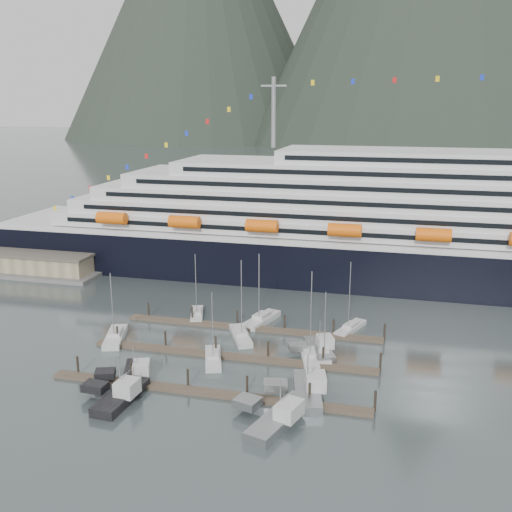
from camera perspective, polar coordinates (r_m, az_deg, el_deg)
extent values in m
plane|color=#455252|center=(95.94, 0.00, -10.67)|extent=(1600.00, 1600.00, 0.00)
cone|color=black|center=(732.95, -5.33, 22.64)|extent=(340.00, 340.00, 340.00)
cube|color=black|center=(143.88, 15.30, -0.84)|extent=(210.00, 28.00, 12.00)
cube|color=silver|center=(142.36, 15.47, 1.69)|extent=(205.80, 27.44, 1.50)
cube|color=silver|center=(142.03, 17.56, 2.58)|extent=(185.00, 26.00, 3.20)
cube|color=black|center=(129.24, 17.82, 1.50)|extent=(175.75, 0.20, 1.00)
cube|color=silver|center=(141.57, 18.47, 3.79)|extent=(180.00, 25.00, 3.20)
cube|color=black|center=(129.23, 18.80, 2.87)|extent=(171.00, 0.20, 1.00)
cube|color=silver|center=(141.21, 19.38, 5.01)|extent=(172.00, 24.00, 3.20)
cube|color=black|center=(129.33, 19.79, 4.24)|extent=(163.40, 0.20, 1.00)
cube|color=silver|center=(140.95, 20.30, 6.24)|extent=(160.00, 23.00, 3.20)
cube|color=black|center=(129.55, 20.77, 5.61)|extent=(152.00, 0.20, 1.00)
cube|color=silver|center=(140.80, 21.23, 7.42)|extent=(140.00, 22.00, 3.00)
cube|color=black|center=(129.88, 21.75, 6.92)|extent=(133.00, 0.20, 1.00)
cube|color=silver|center=(140.76, 22.15, 8.57)|extent=(95.00, 20.00, 3.00)
cube|color=black|center=(130.83, 22.70, 8.21)|extent=(90.25, 0.20, 1.00)
cylinder|color=gray|center=(142.65, 1.69, 13.50)|extent=(1.00, 1.00, 16.00)
cylinder|color=#FF650D|center=(143.30, -13.57, 3.53)|extent=(7.00, 2.80, 2.80)
cylinder|color=#FF650D|center=(135.86, -6.83, 3.24)|extent=(7.00, 2.80, 2.80)
cylinder|color=#FF650D|center=(130.48, 0.57, 2.88)|extent=(7.00, 2.80, 2.80)
cylinder|color=#FF650D|center=(127.45, 8.45, 2.44)|extent=(7.00, 2.80, 2.80)
cylinder|color=#FF650D|center=(126.92, 16.56, 1.94)|extent=(7.00, 2.80, 2.80)
cube|color=#595956|center=(162.23, -21.41, -0.97)|extent=(46.00, 20.00, 1.20)
cube|color=gray|center=(161.69, -21.48, -0.22)|extent=(42.00, 16.00, 5.00)
cube|color=#595147|center=(161.07, -21.57, 0.71)|extent=(43.00, 17.00, 0.60)
cube|color=#473D2E|center=(88.57, -4.88, -12.80)|extent=(48.00, 2.00, 0.50)
cylinder|color=black|center=(97.37, -16.61, -10.01)|extent=(0.36, 0.36, 3.20)
cylinder|color=black|center=(93.29, -11.77, -10.81)|extent=(0.36, 0.36, 3.20)
cylinder|color=black|center=(89.93, -6.51, -11.59)|extent=(0.36, 0.36, 3.20)
cylinder|color=black|center=(87.36, -0.85, -12.31)|extent=(0.36, 0.36, 3.20)
cylinder|color=black|center=(85.67, 5.12, -12.94)|extent=(0.36, 0.36, 3.20)
cylinder|color=black|center=(84.91, 11.29, -13.45)|extent=(0.36, 0.36, 3.20)
cube|color=#473D2E|center=(99.70, -2.39, -9.51)|extent=(48.00, 2.00, 0.50)
cylinder|color=black|center=(107.72, -13.07, -7.35)|extent=(0.36, 0.36, 3.20)
cylinder|color=black|center=(104.05, -8.62, -7.92)|extent=(0.36, 0.36, 3.20)
cylinder|color=black|center=(101.04, -3.86, -8.48)|extent=(0.36, 0.36, 3.20)
cylinder|color=black|center=(98.77, 1.17, -9.01)|extent=(0.36, 0.36, 3.20)
cylinder|color=black|center=(97.28, 6.40, -9.49)|extent=(0.36, 0.36, 3.20)
cylinder|color=black|center=(96.61, 11.77, -9.89)|extent=(0.36, 0.36, 3.20)
cube|color=#473D2E|center=(111.23, -0.44, -6.88)|extent=(48.00, 2.00, 0.50)
cylinder|color=black|center=(118.60, -10.19, -5.14)|extent=(0.36, 0.36, 3.20)
cylinder|color=black|center=(115.27, -6.10, -5.57)|extent=(0.36, 0.36, 3.20)
cylinder|color=black|center=(112.56, -1.78, -5.99)|extent=(0.36, 0.36, 3.20)
cylinder|color=black|center=(110.53, 2.74, -6.40)|extent=(0.36, 0.36, 3.20)
cylinder|color=black|center=(109.20, 7.39, -6.77)|extent=(0.36, 0.36, 3.20)
cylinder|color=black|center=(108.60, 12.14, -7.11)|extent=(0.36, 0.36, 3.20)
cube|color=#BBBBBB|center=(109.45, -13.25, -7.65)|extent=(5.87, 10.51, 1.57)
cube|color=#BBBBBB|center=(109.07, -13.28, -7.14)|extent=(3.22, 4.05, 0.90)
cylinder|color=gray|center=(106.26, -13.54, -4.59)|extent=(0.18, 0.18, 11.54)
cube|color=#BBBBBB|center=(107.28, -1.47, -7.71)|extent=(6.69, 9.98, 1.38)
cube|color=#BBBBBB|center=(106.95, -1.47, -7.27)|extent=(3.31, 3.97, 0.79)
cylinder|color=gray|center=(103.75, -1.40, -4.07)|extent=(0.16, 0.16, 13.74)
cube|color=#BBBBBB|center=(98.64, -4.11, -9.81)|extent=(5.34, 9.37, 1.33)
cube|color=#BBBBBB|center=(98.29, -4.12, -9.36)|extent=(2.85, 3.62, 0.76)
cylinder|color=gray|center=(95.43, -4.17, -6.67)|extent=(0.15, 0.15, 11.09)
cube|color=#BBBBBB|center=(99.52, 5.09, -9.60)|extent=(5.16, 10.75, 1.33)
cube|color=#BBBBBB|center=(99.17, 5.10, -9.16)|extent=(2.81, 4.04, 0.76)
cylinder|color=gray|center=(95.63, 5.25, -5.61)|extent=(0.15, 0.15, 14.33)
cube|color=#BBBBBB|center=(118.09, -5.65, -5.65)|extent=(4.78, 8.90, 1.21)
cube|color=#BBBBBB|center=(117.84, -5.66, -5.31)|extent=(2.57, 3.40, 0.69)
cylinder|color=gray|center=(115.18, -5.75, -2.74)|extent=(0.14, 0.14, 12.06)
cube|color=#BBBBBB|center=(114.62, 0.54, -6.21)|extent=(5.64, 10.52, 1.57)
cube|color=#BBBBBB|center=(114.26, 0.54, -5.72)|extent=(3.15, 4.03, 0.90)
cylinder|color=gray|center=(111.47, 0.29, -2.95)|extent=(0.18, 0.18, 12.70)
cube|color=#BBBBBB|center=(112.04, 8.97, -6.90)|extent=(5.30, 9.44, 1.23)
cube|color=#BBBBBB|center=(111.77, 8.99, -6.54)|extent=(2.75, 3.63, 0.70)
cylinder|color=gray|center=(108.98, 8.90, -3.73)|extent=(0.14, 0.14, 12.46)
cube|color=#BBBBBB|center=(100.45, 6.46, -9.40)|extent=(3.68, 8.05, 1.21)
cube|color=#BBBBBB|center=(100.16, 6.47, -9.01)|extent=(2.21, 3.00, 0.69)
cylinder|color=gray|center=(97.50, 6.58, -6.42)|extent=(0.14, 0.14, 10.73)
cube|color=black|center=(93.78, -11.52, -11.37)|extent=(6.90, 11.57, 1.72)
cube|color=black|center=(93.84, -14.19, -10.81)|extent=(3.62, 3.35, 1.03)
cube|color=#BBBBBB|center=(92.98, -10.87, -10.45)|extent=(3.46, 4.00, 1.90)
cube|color=black|center=(92.70, -10.89, -10.07)|extent=(3.21, 3.73, 0.43)
cylinder|color=gray|center=(92.48, -11.62, -9.64)|extent=(0.14, 0.14, 4.31)
cube|color=black|center=(88.36, -12.73, -13.13)|extent=(4.15, 10.93, 1.95)
cube|color=black|center=(89.81, -15.07, -11.94)|extent=(3.45, 2.56, 1.17)
cube|color=#BBBBBB|center=(87.01, -12.17, -12.16)|extent=(2.92, 3.38, 2.15)
cube|color=black|center=(86.66, -12.20, -11.69)|extent=(2.71, 3.15, 0.49)
cylinder|color=gray|center=(86.79, -12.86, -11.05)|extent=(0.16, 0.16, 4.88)
cube|color=gray|center=(81.36, 2.30, -15.33)|extent=(7.06, 13.63, 1.89)
cube|color=gray|center=(83.02, -0.81, -13.75)|extent=(3.91, 3.71, 1.13)
cube|color=#BBBBBB|center=(79.92, 3.17, -14.43)|extent=(3.67, 4.56, 2.08)
cube|color=black|center=(79.56, 3.18, -13.95)|extent=(3.42, 4.25, 0.47)
cylinder|color=gray|center=(79.71, 2.33, -13.19)|extent=(0.15, 0.15, 4.72)
cube|color=gray|center=(87.97, 4.90, -12.93)|extent=(6.20, 12.41, 1.98)
cube|color=gray|center=(87.23, 1.88, -12.22)|extent=(3.88, 3.32, 1.19)
cube|color=#BBBBBB|center=(87.18, 5.72, -11.80)|extent=(3.52, 4.11, 2.18)
cube|color=black|center=(86.83, 5.74, -11.33)|extent=(3.27, 3.84, 0.50)
cylinder|color=gray|center=(86.36, 4.95, -10.80)|extent=(0.16, 0.16, 4.96)
cube|color=gray|center=(101.70, 6.04, -9.02)|extent=(6.78, 10.21, 1.77)
cube|color=gray|center=(100.45, 3.99, -8.62)|extent=(3.61, 3.16, 1.06)
cube|color=#BBBBBB|center=(101.28, 6.60, -8.10)|extent=(3.43, 3.66, 1.95)
cube|color=black|center=(101.02, 6.61, -7.73)|extent=(3.19, 3.42, 0.44)
cylinder|color=gray|center=(100.48, 6.08, -7.35)|extent=(0.14, 0.14, 4.43)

